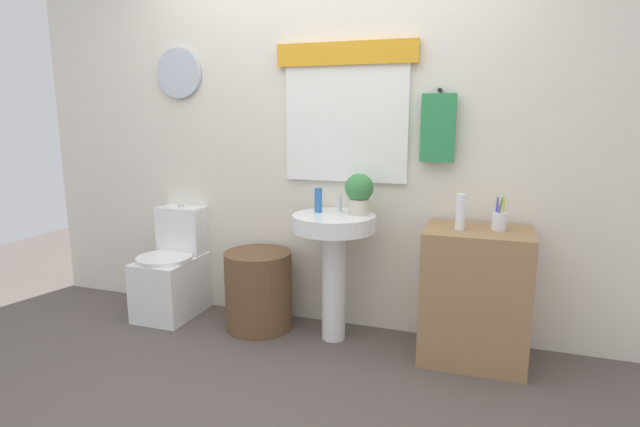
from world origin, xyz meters
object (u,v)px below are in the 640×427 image
object	(u,v)px
wooden_cabinet	(475,295)
lotion_bottle	(461,212)
pedestal_sink	(334,247)
potted_plant	(359,192)
toothbrush_cup	(499,221)
soap_bottle	(318,200)
laundry_hamper	(259,290)
toilet	(173,273)

from	to	relation	value
wooden_cabinet	lotion_bottle	xyz separation A→B (m)	(-0.10, -0.04, 0.49)
pedestal_sink	potted_plant	distance (m)	0.37
lotion_bottle	toothbrush_cup	size ratio (longest dim) A/B	1.09
soap_bottle	potted_plant	size ratio (longest dim) A/B	0.61
soap_bottle	laundry_hamper	bearing A→B (deg)	-172.96
wooden_cabinet	toothbrush_cup	xyz separation A→B (m)	(0.10, 0.02, 0.44)
toilet	laundry_hamper	size ratio (longest dim) A/B	1.48
toothbrush_cup	laundry_hamper	bearing A→B (deg)	-179.23
pedestal_sink	toilet	bearing A→B (deg)	178.46
lotion_bottle	wooden_cabinet	bearing A→B (deg)	21.20
laundry_hamper	potted_plant	size ratio (longest dim) A/B	2.07
wooden_cabinet	laundry_hamper	bearing A→B (deg)	180.00
laundry_hamper	lotion_bottle	size ratio (longest dim) A/B	2.58
pedestal_sink	soap_bottle	xyz separation A→B (m)	(-0.12, 0.05, 0.28)
toilet	pedestal_sink	xyz separation A→B (m)	(1.21, -0.03, 0.31)
pedestal_sink	laundry_hamper	bearing A→B (deg)	180.00
pedestal_sink	soap_bottle	bearing A→B (deg)	157.38
wooden_cabinet	soap_bottle	distance (m)	1.09
soap_bottle	potted_plant	xyz separation A→B (m)	(0.26, 0.01, 0.06)
lotion_bottle	soap_bottle	bearing A→B (deg)	174.08
laundry_hamper	wooden_cabinet	bearing A→B (deg)	0.00
lotion_bottle	toothbrush_cup	world-z (taller)	lotion_bottle
lotion_bottle	toothbrush_cup	xyz separation A→B (m)	(0.21, 0.06, -0.05)
wooden_cabinet	potted_plant	size ratio (longest dim) A/B	3.08
laundry_hamper	pedestal_sink	world-z (taller)	pedestal_sink
toilet	lotion_bottle	bearing A→B (deg)	-2.12
toilet	toothbrush_cup	xyz separation A→B (m)	(2.16, -0.01, 0.54)
laundry_hamper	pedestal_sink	size ratio (longest dim) A/B	0.65
toilet	soap_bottle	world-z (taller)	soap_bottle
toothbrush_cup	lotion_bottle	bearing A→B (deg)	-163.77
pedestal_sink	wooden_cabinet	bearing A→B (deg)	0.00
toilet	soap_bottle	xyz separation A→B (m)	(1.09, 0.02, 0.59)
toilet	toothbrush_cup	world-z (taller)	toothbrush_cup
wooden_cabinet	potted_plant	xyz separation A→B (m)	(-0.71, 0.06, 0.56)
wooden_cabinet	lotion_bottle	bearing A→B (deg)	-158.80
potted_plant	wooden_cabinet	bearing A→B (deg)	-4.82
potted_plant	toothbrush_cup	world-z (taller)	potted_plant
wooden_cabinet	pedestal_sink	bearing A→B (deg)	180.00
soap_bottle	potted_plant	bearing A→B (deg)	2.20
laundry_hamper	toothbrush_cup	size ratio (longest dim) A/B	2.82
pedestal_sink	lotion_bottle	world-z (taller)	lotion_bottle
pedestal_sink	wooden_cabinet	distance (m)	0.88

